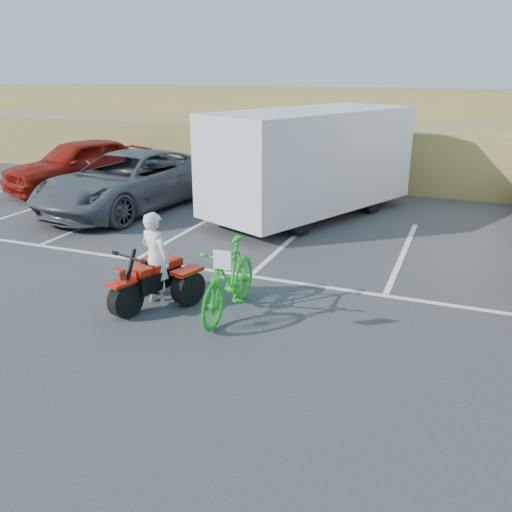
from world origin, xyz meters
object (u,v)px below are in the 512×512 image
at_px(red_trike_atv, 152,306).
at_px(quad_atv_green, 300,211).
at_px(green_dirt_bike, 229,279).
at_px(cargo_trailer, 310,160).
at_px(rider, 155,259).
at_px(grey_pickup, 128,181).
at_px(red_car, 80,164).
at_px(quad_atv_blue, 224,207).

relative_size(red_trike_atv, quad_atv_green, 0.98).
height_order(green_dirt_bike, quad_atv_green, green_dirt_bike).
bearing_deg(quad_atv_green, cargo_trailer, -48.64).
xyz_separation_m(rider, cargo_trailer, (0.81, 6.77, 0.74)).
bearing_deg(grey_pickup, red_car, 158.81).
xyz_separation_m(cargo_trailer, quad_atv_blue, (-2.64, -0.02, -1.58)).
bearing_deg(cargo_trailer, rider, -72.61).
xyz_separation_m(red_trike_atv, grey_pickup, (-4.32, 5.73, 0.84)).
relative_size(green_dirt_bike, quad_atv_green, 1.28).
distance_m(cargo_trailer, quad_atv_green, 1.70).
relative_size(red_trike_atv, red_car, 0.32).
bearing_deg(green_dirt_bike, red_trike_atv, -172.29).
distance_m(rider, cargo_trailer, 6.86).
distance_m(quad_atv_blue, quad_atv_green, 2.30).
distance_m(green_dirt_bike, red_car, 11.33).
height_order(rider, red_car, red_car).
bearing_deg(red_trike_atv, green_dirt_bike, 24.78).
xyz_separation_m(grey_pickup, quad_atv_green, (4.77, 1.66, -0.84)).
height_order(cargo_trailer, quad_atv_blue, cargo_trailer).
distance_m(rider, quad_atv_green, 7.31).
distance_m(grey_pickup, quad_atv_blue, 2.91).
xyz_separation_m(red_trike_atv, red_car, (-7.35, 7.39, 0.87)).
height_order(red_trike_atv, cargo_trailer, cargo_trailer).
height_order(grey_pickup, quad_atv_green, grey_pickup).
height_order(grey_pickup, cargo_trailer, cargo_trailer).
xyz_separation_m(red_trike_atv, quad_atv_blue, (-1.79, 6.90, 0.00)).
distance_m(rider, grey_pickup, 7.09).
bearing_deg(rider, quad_atv_blue, -58.71).
relative_size(rider, green_dirt_bike, 0.79).
xyz_separation_m(red_trike_atv, green_dirt_bike, (1.42, 0.22, 0.64)).
bearing_deg(quad_atv_blue, grey_pickup, -138.77).
relative_size(red_car, cargo_trailer, 0.76).
bearing_deg(grey_pickup, quad_atv_blue, 32.24).
height_order(cargo_trailer, quad_atv_green, cargo_trailer).
height_order(grey_pickup, quad_atv_blue, grey_pickup).
bearing_deg(quad_atv_green, green_dirt_bike, -81.04).
bearing_deg(quad_atv_green, red_car, -178.63).
bearing_deg(red_trike_atv, quad_atv_green, 102.62).
height_order(rider, quad_atv_blue, rider).
bearing_deg(rider, quad_atv_green, -77.12).
height_order(red_trike_atv, red_car, red_car).
height_order(green_dirt_bike, grey_pickup, grey_pickup).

